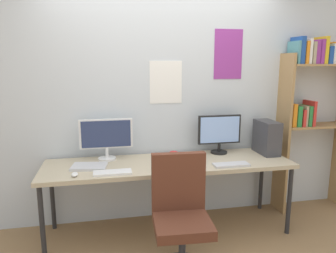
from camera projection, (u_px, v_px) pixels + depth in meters
wall_back at (161, 101)px, 3.43m from camera, size 4.84×0.11×2.60m
desk at (169, 167)px, 3.15m from camera, size 2.44×0.68×0.74m
bookshelf at (312, 101)px, 3.59m from camera, size 0.83×0.28×1.99m
office_chair at (181, 228)px, 2.54m from camera, size 0.52×0.52×0.99m
monitor_left at (106, 137)px, 3.18m from camera, size 0.53×0.18×0.42m
monitor_right at (219, 132)px, 3.41m from camera, size 0.47×0.18×0.42m
pc_tower at (267, 137)px, 3.41m from camera, size 0.17×0.34×0.36m
keyboard_left at (112, 173)px, 2.80m from camera, size 0.34×0.13×0.02m
keyboard_right at (231, 165)px, 3.02m from camera, size 0.34×0.13×0.02m
mouse_left_side at (75, 174)px, 2.74m from camera, size 0.06×0.10×0.03m
mouse_right_side at (192, 164)px, 3.02m from camera, size 0.06×0.10×0.03m
laptop_closed at (89, 166)px, 2.96m from camera, size 0.35×0.27×0.02m
coffee_mug at (174, 156)px, 3.18m from camera, size 0.11×0.08×0.09m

